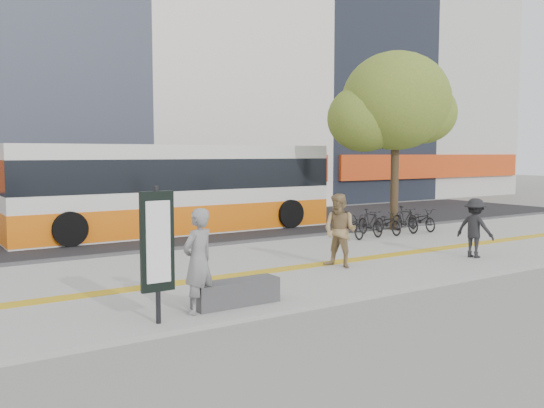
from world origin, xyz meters
TOP-DOWN VIEW (x-y plane):
  - ground at (0.00, 0.00)m, footprint 120.00×120.00m
  - sidewalk at (0.00, 1.50)m, footprint 40.00×7.00m
  - tactile_strip at (0.00, 1.00)m, footprint 40.00×0.45m
  - street at (0.00, 9.00)m, footprint 40.00×8.00m
  - curb at (0.00, 5.00)m, footprint 40.00×0.25m
  - bench at (-2.60, -1.20)m, footprint 1.60×0.45m
  - signboard at (-4.20, -1.51)m, footprint 0.55×0.10m
  - street_tree at (7.18, 4.82)m, footprint 4.40×3.80m
  - bus at (0.60, 8.50)m, footprint 11.28×2.68m
  - bicycle_row at (6.23, 4.00)m, footprint 4.05×1.59m
  - seated_woman at (-3.40, -1.32)m, footprint 0.77×0.64m
  - pedestrian_tan at (1.19, 0.47)m, footprint 0.94×1.04m
  - pedestrian_dark at (4.98, -0.43)m, footprint 0.76×1.09m

SIDE VIEW (x-z plane):
  - ground at x=0.00m, z-range 0.00..0.00m
  - street at x=0.00m, z-range 0.00..0.06m
  - sidewalk at x=0.00m, z-range 0.00..0.08m
  - curb at x=0.00m, z-range 0.00..0.14m
  - tactile_strip at x=0.00m, z-range 0.08..0.09m
  - bench at x=-2.60m, z-range 0.08..0.53m
  - bicycle_row at x=6.23m, z-range 0.05..0.94m
  - pedestrian_dark at x=4.98m, z-range 0.08..1.62m
  - pedestrian_tan at x=1.19m, z-range 0.08..1.84m
  - seated_woman at x=-3.40m, z-range 0.08..1.88m
  - signboard at x=-4.20m, z-range 0.27..2.47m
  - bus at x=0.60m, z-range -0.03..2.98m
  - street_tree at x=7.18m, z-range 1.36..7.67m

